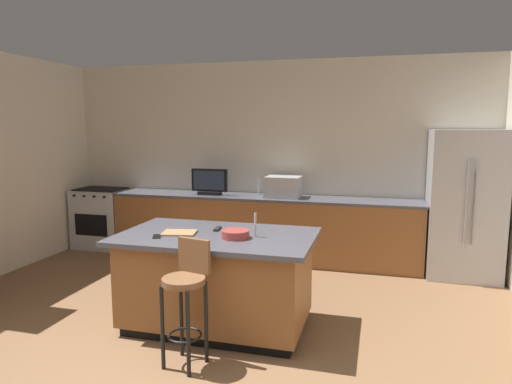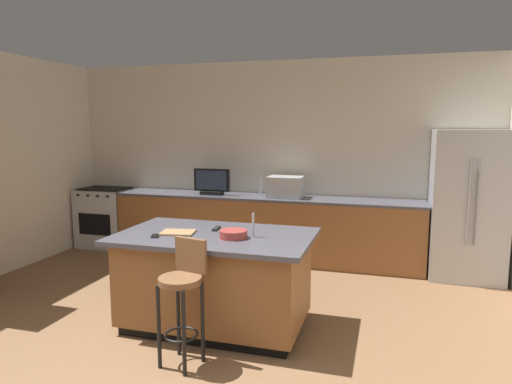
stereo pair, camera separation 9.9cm
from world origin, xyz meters
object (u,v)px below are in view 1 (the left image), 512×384
kitchen_island (217,280)px  cutting_board (179,233)px  microwave (283,187)px  refrigerator (465,204)px  tv_monitor (209,183)px  bar_stool_center (186,291)px  tv_remote (218,229)px  range_oven (102,218)px  cell_phone (157,236)px  fruit_bowl (235,234)px

kitchen_island → cutting_board: bearing=-167.8°
microwave → refrigerator: bearing=-1.3°
tv_monitor → bar_stool_center: 3.12m
bar_stool_center → tv_remote: size_ratio=5.94×
refrigerator → bar_stool_center: refrigerator is taller
range_oven → microwave: size_ratio=1.95×
microwave → tv_remote: (-0.21, -2.09, -0.15)m
microwave → cutting_board: microwave is taller
tv_monitor → tv_remote: 2.22m
tv_monitor → microwave: bearing=2.7°
range_oven → tv_remote: range_oven is taller
kitchen_island → microwave: (0.16, 2.27, 0.60)m
microwave → cell_phone: (-0.65, -2.51, -0.16)m
tv_monitor → tv_remote: (0.87, -2.04, -0.18)m
kitchen_island → tv_monitor: bearing=112.6°
range_oven → tv_monitor: 1.94m
kitchen_island → refrigerator: size_ratio=0.98×
cell_phone → tv_remote: bearing=19.2°
kitchen_island → bar_stool_center: bearing=-89.4°
refrigerator → cutting_board: (-2.83, -2.29, -0.02)m
bar_stool_center → tv_remote: bearing=106.0°
kitchen_island → cutting_board: (-0.34, -0.07, 0.45)m
refrigerator → fruit_bowl: refrigerator is taller
fruit_bowl → cutting_board: fruit_bowl is taller
kitchen_island → microwave: 2.35m
microwave → tv_monitor: size_ratio=0.90×
cutting_board → refrigerator: bearing=39.0°
refrigerator → fruit_bowl: bearing=-134.6°
tv_monitor → bar_stool_center: size_ratio=0.53×
range_oven → cell_phone: range_oven is taller
range_oven → tv_monitor: (1.84, -0.05, 0.62)m
microwave → bar_stool_center: 3.03m
fruit_bowl → tv_monitor: bearing=116.2°
tv_remote → cutting_board: 0.38m
tv_monitor → cutting_board: (0.58, -2.29, -0.18)m
tv_monitor → bar_stool_center: (0.93, -2.94, -0.48)m
kitchen_island → tv_monitor: tv_monitor is taller
range_oven → cutting_board: bearing=-44.1°
bar_stool_center → tv_monitor: bearing=119.6°
cutting_board → tv_remote: bearing=41.3°
kitchen_island → fruit_bowl: bearing=-23.5°
range_oven → fruit_bowl: (2.97, -2.36, 0.47)m
range_oven → tv_remote: (2.70, -2.09, 0.45)m
kitchen_island → refrigerator: (2.49, 2.22, 0.47)m
tv_remote → cutting_board: tv_remote is taller
microwave → cutting_board: 2.40m
kitchen_island → cell_phone: size_ratio=12.14×
refrigerator → cutting_board: size_ratio=6.08×
bar_stool_center → fruit_bowl: 0.74m
cell_phone → microwave: bearing=51.1°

